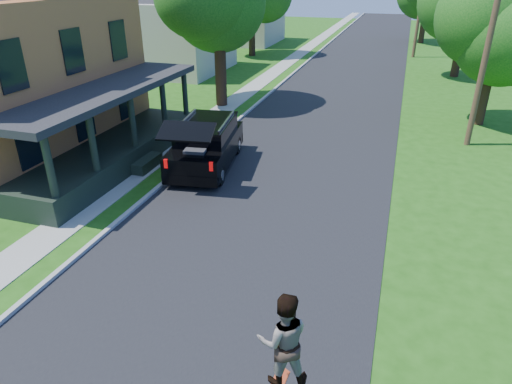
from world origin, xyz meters
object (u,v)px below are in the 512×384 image
(skateboarder, at_px, (283,340))
(tree_right_near, at_px, (499,23))
(black_suv, at_px, (206,144))
(utility_pole_near, at_px, (488,45))

(skateboarder, distance_m, tree_right_near, 20.33)
(skateboarder, relative_size, tree_right_near, 0.24)
(black_suv, height_order, tree_right_near, tree_right_near)
(tree_right_near, bearing_deg, skateboarder, -105.29)
(black_suv, bearing_deg, skateboarder, -68.71)
(black_suv, xyz_separation_m, tree_right_near, (10.99, 9.41, 3.94))
(utility_pole_near, bearing_deg, black_suv, -148.50)
(tree_right_near, height_order, utility_pole_near, utility_pole_near)
(tree_right_near, bearing_deg, black_suv, -139.42)
(black_suv, bearing_deg, utility_pole_near, 21.51)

